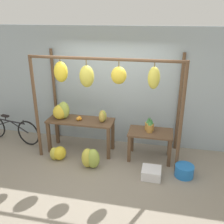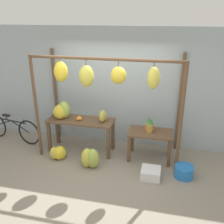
% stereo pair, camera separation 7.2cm
% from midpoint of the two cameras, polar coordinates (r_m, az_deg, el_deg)
% --- Properties ---
extents(ground_plane, '(20.00, 20.00, 0.00)m').
position_cam_midpoint_polar(ground_plane, '(5.21, -3.30, -14.11)').
color(ground_plane, gray).
extents(shop_wall_back, '(8.00, 0.08, 2.80)m').
position_cam_midpoint_polar(shop_wall_back, '(5.94, 0.28, 5.59)').
color(shop_wall_back, '#99A8B2').
rests_on(shop_wall_back, ground_plane).
extents(stall_awning, '(3.09, 1.13, 2.28)m').
position_cam_midpoint_polar(stall_awning, '(5.00, -2.61, 6.51)').
color(stall_awning, brown).
rests_on(stall_awning, ground_plane).
extents(display_table_main, '(1.51, 0.56, 0.79)m').
position_cam_midpoint_polar(display_table_main, '(5.77, -7.52, -3.05)').
color(display_table_main, brown).
rests_on(display_table_main, ground_plane).
extents(display_table_side, '(0.95, 0.57, 0.66)m').
position_cam_midpoint_polar(display_table_side, '(5.53, 8.38, -5.75)').
color(display_table_side, brown).
rests_on(display_table_side, ground_plane).
extents(banana_pile_on_table, '(0.43, 0.49, 0.40)m').
position_cam_midpoint_polar(banana_pile_on_table, '(5.82, -11.88, 0.24)').
color(banana_pile_on_table, '#9EB247').
rests_on(banana_pile_on_table, display_table_main).
extents(orange_pile, '(0.13, 0.14, 0.09)m').
position_cam_midpoint_polar(orange_pile, '(5.68, -7.94, -1.49)').
color(orange_pile, orange).
rests_on(orange_pile, display_table_main).
extents(pineapple_cluster, '(0.20, 0.29, 0.29)m').
position_cam_midpoint_polar(pineapple_cluster, '(5.48, 8.20, -3.03)').
color(pineapple_cluster, '#B27F38').
rests_on(pineapple_cluster, display_table_side).
extents(banana_pile_ground_left, '(0.41, 0.38, 0.31)m').
position_cam_midpoint_polar(banana_pile_ground_left, '(5.73, -12.61, -9.18)').
color(banana_pile_ground_left, yellow).
rests_on(banana_pile_ground_left, ground_plane).
extents(banana_pile_ground_right, '(0.42, 0.32, 0.44)m').
position_cam_midpoint_polar(banana_pile_ground_right, '(5.33, -5.35, -10.47)').
color(banana_pile_ground_right, '#9EB247').
rests_on(banana_pile_ground_right, ground_plane).
extents(fruit_crate_white, '(0.38, 0.36, 0.20)m').
position_cam_midpoint_polar(fruit_crate_white, '(5.13, 8.55, -13.61)').
color(fruit_crate_white, silver).
rests_on(fruit_crate_white, ground_plane).
extents(blue_bucket, '(0.37, 0.37, 0.24)m').
position_cam_midpoint_polar(blue_bucket, '(5.29, 15.79, -12.82)').
color(blue_bucket, blue).
rests_on(blue_bucket, ground_plane).
extents(parked_bicycle, '(1.69, 0.35, 0.69)m').
position_cam_midpoint_polar(parked_bicycle, '(6.80, -22.34, -3.55)').
color(parked_bicycle, black).
rests_on(parked_bicycle, ground_plane).
extents(papaya_pile, '(0.21, 0.24, 0.26)m').
position_cam_midpoint_polar(papaya_pile, '(5.53, -2.53, -0.99)').
color(papaya_pile, '#B2993D').
rests_on(papaya_pile, display_table_main).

